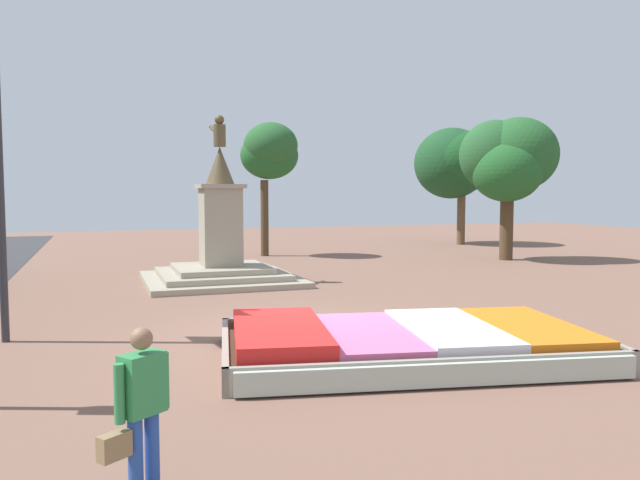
% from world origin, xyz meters
% --- Properties ---
extents(ground_plane, '(71.59, 71.59, 0.00)m').
position_xyz_m(ground_plane, '(0.00, 0.00, 0.00)').
color(ground_plane, brown).
extents(flower_planter, '(6.55, 4.50, 0.60)m').
position_xyz_m(flower_planter, '(1.12, -2.33, 0.25)').
color(flower_planter, '#38281C').
rests_on(flower_planter, ground_plane).
extents(statue_monument, '(4.50, 4.50, 5.01)m').
position_xyz_m(statue_monument, '(-0.04, 7.36, 0.95)').
color(statue_monument, '#9D937F').
rests_on(statue_monument, ground_plane).
extents(pedestrian_with_handbag, '(0.64, 0.50, 1.53)m').
position_xyz_m(pedestrian_with_handbag, '(-3.22, -5.76, 0.85)').
color(pedestrian_with_handbag, '#264CA5').
rests_on(pedestrian_with_handbag, ground_plane).
extents(park_tree_far_left, '(4.26, 4.46, 6.11)m').
position_xyz_m(park_tree_far_left, '(14.27, 17.34, 4.29)').
color(park_tree_far_left, brown).
rests_on(park_tree_far_left, ground_plane).
extents(park_tree_behind_statue, '(3.83, 3.37, 5.70)m').
position_xyz_m(park_tree_behind_statue, '(11.93, 9.70, 4.01)').
color(park_tree_behind_statue, '#4C3823').
rests_on(park_tree_behind_statue, ground_plane).
extents(park_tree_far_right, '(2.50, 2.57, 5.68)m').
position_xyz_m(park_tree_far_right, '(3.46, 14.60, 4.45)').
color(park_tree_far_right, '#4C3823').
rests_on(park_tree_far_right, ground_plane).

